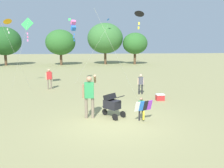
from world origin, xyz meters
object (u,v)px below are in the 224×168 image
Objects in this scene: kite_blue_high at (73,26)px; person_sitting_far at (141,82)px; kite_orange_delta at (8,22)px; kite_green_novelty at (27,26)px; stroller at (112,103)px; person_adult_flyer at (89,93)px; kite_adult_black at (139,15)px; person_red_shirt at (49,77)px; child_with_butterfly_kite at (142,107)px; cooler_box at (160,97)px.

kite_blue_high is 7.05m from person_sitting_far.
kite_green_novelty is (1.57, -1.39, -0.35)m from kite_orange_delta.
stroller is at bearing -53.45° from kite_green_novelty.
person_adult_flyer is 5.13m from kite_adult_black.
kite_adult_black is 3.39× the size of person_red_shirt.
child_with_butterfly_kite is 0.20× the size of kite_adult_black.
kite_adult_black is (1.72, 2.71, 3.90)m from stroller.
kite_blue_high reaches higher than person_sitting_far.
kite_orange_delta is 10.62× the size of cooler_box.
person_sitting_far is at bearing 70.09° from kite_adult_black.
person_adult_flyer is 0.39× the size of kite_green_novelty.
kite_blue_high is (-0.95, 8.63, 3.32)m from person_adult_flyer.
person_red_shirt is at bearing 123.23° from child_with_butterfly_kite.
kite_blue_high is 8.81m from cooler_box.
child_with_butterfly_kite is 0.20× the size of kite_blue_high.
kite_adult_black is 4.51m from cooler_box.
stroller is at bearing -77.68° from kite_blue_high.
kite_blue_high is at bearing 121.30° from kite_adult_black.
stroller is 0.21× the size of kite_blue_high.
person_adult_flyer is at bearing -55.36° from kite_orange_delta.
stroller is 10.75m from kite_orange_delta.
cooler_box is at bearing -51.15° from kite_blue_high.
kite_green_novelty is at bearing -141.99° from kite_blue_high.
person_sitting_far is at bearing 76.87° from child_with_butterfly_kite.
cooler_box is (4.85, -6.03, -4.21)m from kite_blue_high.
cooler_box is at bearing 33.72° from person_adult_flyer.
person_adult_flyer reaches higher than person_sitting_far.
person_red_shirt is at bearing 159.07° from person_sitting_far.
cooler_box is (3.90, 2.61, -0.89)m from person_adult_flyer.
kite_green_novelty is at bearing -41.36° from kite_orange_delta.
stroller is 0.84× the size of person_sitting_far.
stroller is at bearing -122.39° from kite_adult_black.
stroller is 0.22× the size of kite_orange_delta.
person_sitting_far is at bearing -20.93° from person_red_shirt.
kite_orange_delta is at bearing 154.98° from person_red_shirt.
person_sitting_far reaches higher than child_with_butterfly_kite.
person_sitting_far is (5.78, -2.21, -0.10)m from person_red_shirt.
stroller is 9.60m from kite_blue_high.
child_with_butterfly_kite is 8.48m from person_red_shirt.
kite_blue_high reaches higher than kite_green_novelty.
stroller is (-1.14, 0.62, 0.03)m from child_with_butterfly_kite.
child_with_butterfly_kite is at bearing -48.41° from kite_orange_delta.
person_red_shirt reaches higher than cooler_box.
person_red_shirt is 1.14× the size of person_sitting_far.
person_adult_flyer is 10.07m from kite_orange_delta.
kite_blue_high is (2.86, 2.23, 0.23)m from kite_green_novelty.
person_sitting_far is (3.21, 4.26, -0.34)m from person_adult_flyer.
kite_adult_black reaches higher than person_adult_flyer.
cooler_box is at bearing -30.87° from person_red_shirt.
person_adult_flyer is 4.10× the size of cooler_box.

